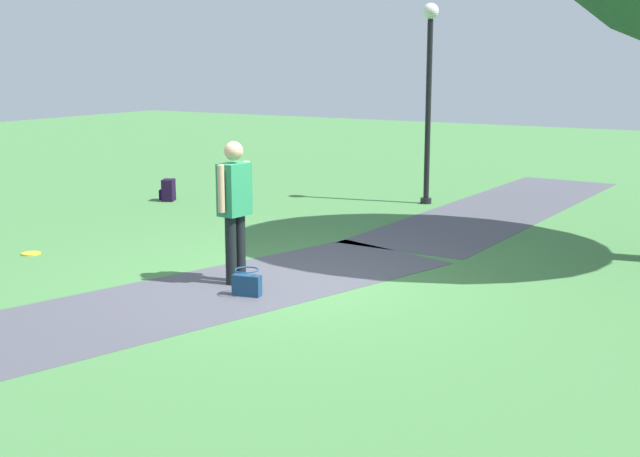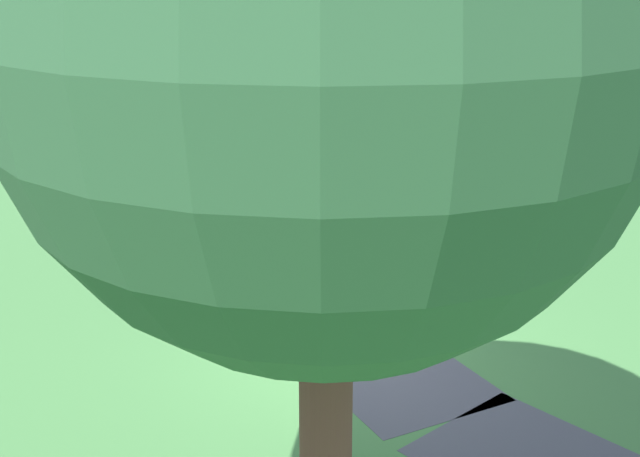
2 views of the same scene
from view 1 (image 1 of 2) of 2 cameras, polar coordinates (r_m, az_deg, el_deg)
ground_plane at (r=10.03m, az=-1.40°, el=-3.54°), size 48.00×48.00×0.00m
footpath_segment_near at (r=15.18m, az=12.25°, el=1.38°), size 8.06×2.21×0.01m
footpath_segment_mid at (r=9.10m, az=-11.97°, el=-5.34°), size 8.23×4.10×0.01m
lamp_post at (r=15.21m, az=7.38°, el=9.82°), size 0.28×0.28×3.53m
woman_with_handbag at (r=9.76m, az=-5.80°, el=1.79°), size 0.52×0.27×1.67m
handbag_on_grass at (r=9.39m, az=-4.97°, el=-3.75°), size 0.33×0.34×0.31m
spare_backpack_on_lawn at (r=15.80m, az=-10.25°, el=2.55°), size 0.34×0.34×0.40m
frisbee_on_grass at (r=12.00m, az=-18.97°, el=-1.61°), size 0.25×0.25×0.02m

